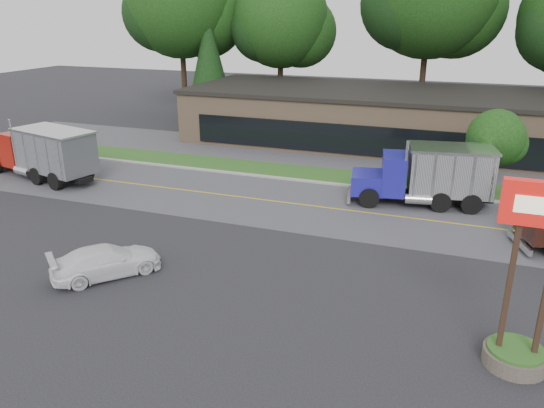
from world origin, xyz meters
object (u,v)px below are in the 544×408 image
at_px(dump_truck_blue, 430,174).
at_px(rally_car, 106,261).
at_px(bilo_sign, 524,308).
at_px(dump_truck_red, 44,152).

relative_size(dump_truck_blue, rally_car, 1.79).
bearing_deg(bilo_sign, rally_car, 177.70).
bearing_deg(rally_car, bilo_sign, -142.41).
bearing_deg(rally_car, dump_truck_blue, -91.21).
bearing_deg(dump_truck_blue, rally_car, 38.98).
bearing_deg(dump_truck_red, bilo_sign, 172.88).
bearing_deg(dump_truck_red, dump_truck_blue, -157.82).
height_order(dump_truck_red, rally_car, dump_truck_red).
bearing_deg(rally_car, dump_truck_red, 0.34).
xyz_separation_m(bilo_sign, rally_car, (-15.50, 0.62, -1.38)).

